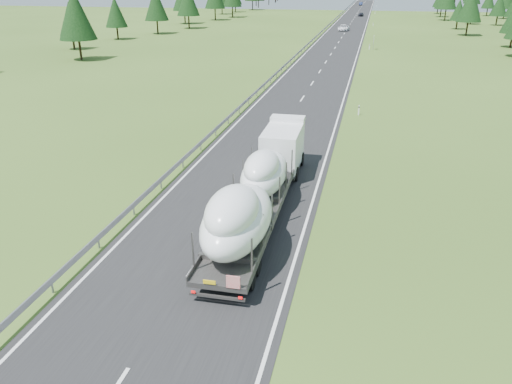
% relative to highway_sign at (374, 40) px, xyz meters
% --- Properties ---
extents(ground, '(400.00, 400.00, 0.00)m').
position_rel_highway_sign_xyz_m(ground, '(-7.20, -80.00, -1.81)').
color(ground, '#38531B').
rests_on(ground, ground).
extents(road_surface, '(10.00, 400.00, 0.02)m').
position_rel_highway_sign_xyz_m(road_surface, '(-7.20, 20.00, -1.80)').
color(road_surface, black).
rests_on(road_surface, ground).
extents(guardrail, '(0.10, 400.00, 0.76)m').
position_rel_highway_sign_xyz_m(guardrail, '(-12.50, 19.94, -1.21)').
color(guardrail, slate).
rests_on(guardrail, ground).
extents(marker_posts, '(0.13, 350.08, 1.00)m').
position_rel_highway_sign_xyz_m(marker_posts, '(-0.70, 75.00, -1.27)').
color(marker_posts, silver).
rests_on(marker_posts, ground).
extents(highway_sign, '(0.08, 0.90, 2.60)m').
position_rel_highway_sign_xyz_m(highway_sign, '(0.00, 0.00, 0.00)').
color(highway_sign, slate).
rests_on(highway_sign, ground).
extents(tree_line_right, '(27.62, 341.58, 12.38)m').
position_rel_highway_sign_xyz_m(tree_line_right, '(33.11, 48.74, 5.02)').
color(tree_line_right, black).
rests_on(tree_line_right, ground).
extents(boat_truck, '(3.15, 18.78, 4.11)m').
position_rel_highway_sign_xyz_m(boat_truck, '(-5.33, -75.06, 0.35)').
color(boat_truck, white).
rests_on(boat_truck, ground).
extents(distant_van, '(2.79, 5.42, 1.46)m').
position_rel_highway_sign_xyz_m(distant_van, '(-7.84, 34.79, -1.08)').
color(distant_van, white).
rests_on(distant_van, ground).
extents(distant_car_dark, '(1.88, 3.89, 1.28)m').
position_rel_highway_sign_xyz_m(distant_car_dark, '(-5.35, 86.94, -1.17)').
color(distant_car_dark, black).
rests_on(distant_car_dark, ground).
extents(distant_car_blue, '(1.65, 4.56, 1.49)m').
position_rel_highway_sign_xyz_m(distant_car_blue, '(-8.01, 159.85, -1.06)').
color(distant_car_blue, '#172243').
rests_on(distant_car_blue, ground).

